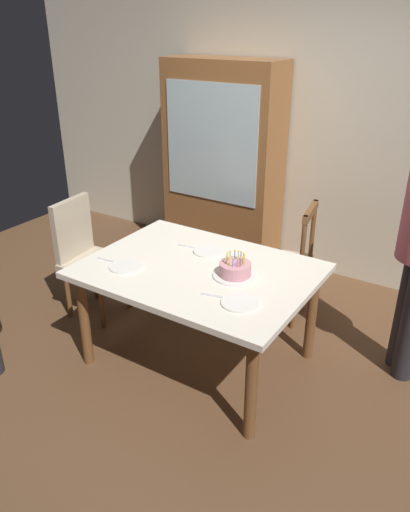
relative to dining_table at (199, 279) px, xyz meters
name	(u,v)px	position (x,y,z in m)	size (l,w,h in m)	color
ground	(199,359)	(0.00, 0.00, -0.65)	(6.40, 6.40, 0.00)	brown
back_wall	(312,131)	(0.00, 1.85, 0.65)	(6.40, 0.10, 2.60)	beige
dining_table	(199,279)	(0.00, 0.00, 0.00)	(1.48, 1.10, 0.73)	silver
birthday_cake	(235,270)	(0.26, 0.03, 0.13)	(0.28, 0.28, 0.16)	silver
plate_near_celebrant	(126,266)	(-0.41, -0.25, 0.09)	(0.22, 0.22, 0.01)	white
plate_far_side	(209,251)	(-0.07, 0.25, 0.09)	(0.22, 0.22, 0.01)	white
plate_near_guest	(240,303)	(0.44, -0.25, 0.09)	(0.22, 0.22, 0.01)	white
fork_near_celebrant	(108,261)	(-0.57, -0.24, 0.09)	(0.18, 0.02, 0.01)	silver
fork_far_side	(189,247)	(-0.23, 0.24, 0.09)	(0.18, 0.02, 0.01)	silver
fork_near_guest	(215,296)	(0.28, -0.25, 0.09)	(0.18, 0.02, 0.01)	silver
chair_spindle_back	(284,263)	(0.23, 0.87, -0.19)	(0.51, 0.51, 0.95)	tan
chair_upholstered	(86,252)	(-1.13, 0.08, -0.12)	(0.48, 0.48, 0.95)	tan
china_cabinet	(223,165)	(-0.74, 1.56, 0.30)	(1.10, 0.45, 1.90)	brown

